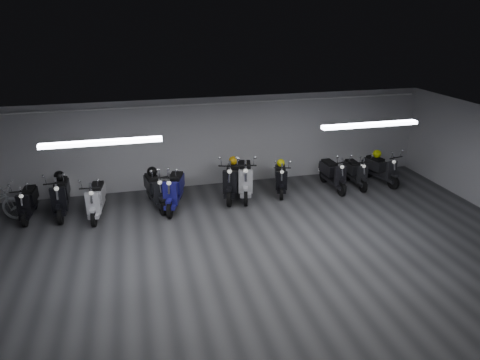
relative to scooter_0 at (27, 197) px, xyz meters
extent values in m
cube|color=#353537|center=(5.27, -3.78, -0.61)|extent=(14.00, 10.00, 0.01)
cube|color=gray|center=(5.27, -3.78, 2.20)|extent=(14.00, 10.00, 0.01)
cube|color=#A9A9AC|center=(5.27, 1.23, 0.80)|extent=(14.00, 0.01, 2.80)
cube|color=white|center=(2.27, -2.78, 2.14)|extent=(2.40, 0.18, 0.08)
cube|color=white|center=(8.27, -2.78, 2.14)|extent=(2.40, 0.18, 0.08)
cylinder|color=white|center=(5.27, 1.14, 2.02)|extent=(13.60, 0.05, 0.05)
sphere|color=#DD9F0D|center=(5.71, 0.30, 0.45)|extent=(0.27, 0.27, 0.27)
sphere|color=black|center=(0.83, 0.29, 0.41)|extent=(0.29, 0.29, 0.29)
sphere|color=yellow|center=(7.18, 0.24, 0.28)|extent=(0.24, 0.24, 0.24)
sphere|color=black|center=(3.31, 0.14, 0.38)|extent=(0.29, 0.29, 0.29)
sphere|color=#BDCF0C|center=(10.44, 0.21, 0.32)|extent=(0.27, 0.27, 0.27)
camera|label=1|loc=(2.94, -11.60, 4.61)|focal=32.44mm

